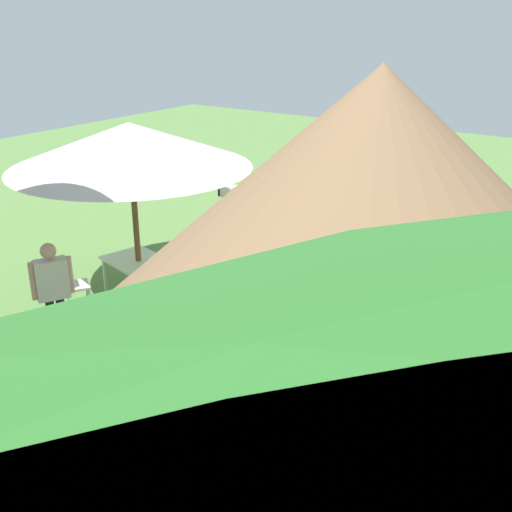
% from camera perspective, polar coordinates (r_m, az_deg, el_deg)
% --- Properties ---
extents(ground_plane, '(36.00, 36.00, 0.00)m').
position_cam_1_polar(ground_plane, '(10.57, 6.00, -5.53)').
color(ground_plane, '#567D3E').
extents(thatched_hut, '(5.24, 5.24, 4.45)m').
position_cam_1_polar(thatched_hut, '(5.34, 10.01, -5.07)').
color(thatched_hut, beige).
rests_on(thatched_hut, ground_plane).
extents(shade_umbrella, '(3.99, 3.99, 3.12)m').
position_cam_1_polar(shade_umbrella, '(10.44, -11.46, 9.89)').
color(shade_umbrella, brown).
rests_on(shade_umbrella, ground_plane).
extents(patio_dining_table, '(1.44, 1.14, 0.74)m').
position_cam_1_polar(patio_dining_table, '(11.05, -10.66, -0.83)').
color(patio_dining_table, silver).
rests_on(patio_dining_table, ground_plane).
extents(patio_chair_east_end, '(0.61, 0.61, 0.90)m').
position_cam_1_polar(patio_chair_east_end, '(11.22, -4.66, -0.87)').
color(patio_chair_east_end, silver).
rests_on(patio_chair_east_end, ground_plane).
extents(patio_chair_near_lawn, '(0.60, 0.59, 0.90)m').
position_cam_1_polar(patio_chair_near_lawn, '(10.95, -16.59, -2.32)').
color(patio_chair_near_lawn, white).
rests_on(patio_chair_near_lawn, ground_plane).
extents(guest_beside_umbrella, '(0.40, 0.55, 1.71)m').
position_cam_1_polar(guest_beside_umbrella, '(9.58, -18.08, -2.71)').
color(guest_beside_umbrella, black).
rests_on(guest_beside_umbrella, ground_plane).
extents(guest_behind_table, '(0.27, 0.59, 1.67)m').
position_cam_1_polar(guest_behind_table, '(11.27, -0.92, 1.96)').
color(guest_behind_table, black).
rests_on(guest_behind_table, ground_plane).
extents(standing_watcher, '(0.45, 0.51, 1.73)m').
position_cam_1_polar(standing_watcher, '(12.24, 19.38, 2.48)').
color(standing_watcher, black).
rests_on(standing_watcher, ground_plane).
extents(striped_lounge_chair, '(0.82, 0.59, 0.65)m').
position_cam_1_polar(striped_lounge_chair, '(9.30, -3.13, -7.65)').
color(striped_lounge_chair, blue).
rests_on(striped_lounge_chair, ground_plane).
extents(zebra_nearest_camera, '(1.86, 1.63, 1.57)m').
position_cam_1_polar(zebra_nearest_camera, '(12.83, 2.15, 4.52)').
color(zebra_nearest_camera, silver).
rests_on(zebra_nearest_camera, ground_plane).
extents(zebra_toward_hut, '(2.05, 1.61, 1.60)m').
position_cam_1_polar(zebra_toward_hut, '(9.99, 13.60, -1.01)').
color(zebra_toward_hut, silver).
rests_on(zebra_toward_hut, ground_plane).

